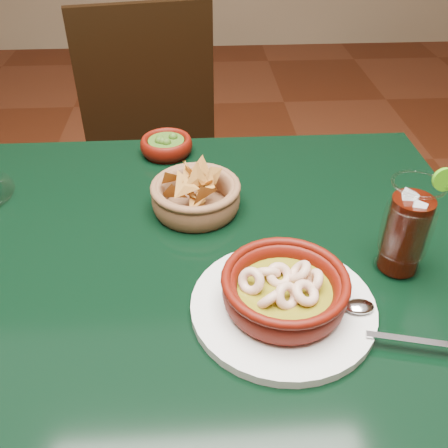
{
  "coord_description": "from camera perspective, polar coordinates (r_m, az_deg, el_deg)",
  "views": [
    {
      "loc": [
        0.1,
        -0.66,
        1.3
      ],
      "look_at": [
        0.14,
        -0.02,
        0.81
      ],
      "focal_mm": 40.0,
      "sensor_mm": 36.0,
      "label": 1
    }
  ],
  "objects": [
    {
      "name": "dining_table",
      "position": [
        0.93,
        -8.78,
        -7.4
      ],
      "size": [
        1.2,
        0.8,
        0.75
      ],
      "color": "black",
      "rests_on": "ground"
    },
    {
      "name": "dining_chair",
      "position": [
        1.58,
        -7.6,
        7.43
      ],
      "size": [
        0.52,
        0.52,
        0.95
      ],
      "color": "black",
      "rests_on": "ground"
    },
    {
      "name": "shrimp_plate",
      "position": [
        0.73,
        6.92,
        -7.96
      ],
      "size": [
        0.35,
        0.27,
        0.08
      ],
      "color": "silver",
      "rests_on": "dining_table"
    },
    {
      "name": "chip_basket",
      "position": [
        0.93,
        -3.24,
        3.23
      ],
      "size": [
        0.2,
        0.2,
        0.12
      ],
      "color": "brown",
      "rests_on": "dining_table"
    },
    {
      "name": "guacamole_ramekin",
      "position": [
        1.13,
        -6.62,
        8.98
      ],
      "size": [
        0.13,
        0.13,
        0.05
      ],
      "color": "#480A04",
      "rests_on": "dining_table"
    },
    {
      "name": "cola_drink",
      "position": [
        0.82,
        20.16,
        -0.49
      ],
      "size": [
        0.16,
        0.16,
        0.18
      ],
      "color": "white",
      "rests_on": "dining_table"
    }
  ]
}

